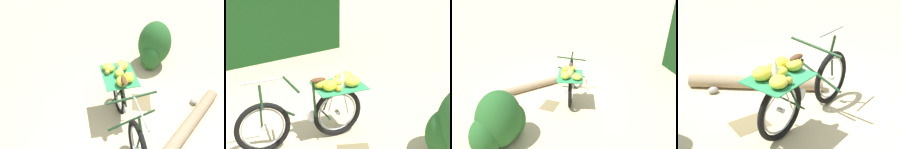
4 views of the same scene
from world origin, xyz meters
TOP-DOWN VIEW (x-y plane):
  - ground_plane at (0.00, 0.00)m, footprint 60.00×60.00m
  - foliage_hedge at (0.95, -3.79)m, footprint 4.40×2.92m
  - bicycle at (-0.35, -0.12)m, footprint 1.79×0.92m

SIDE VIEW (x-z plane):
  - ground_plane at x=0.00m, z-range 0.00..0.00m
  - bicycle at x=-0.35m, z-range 0.00..1.03m
  - foliage_hedge at x=0.95m, z-range 0.00..2.47m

